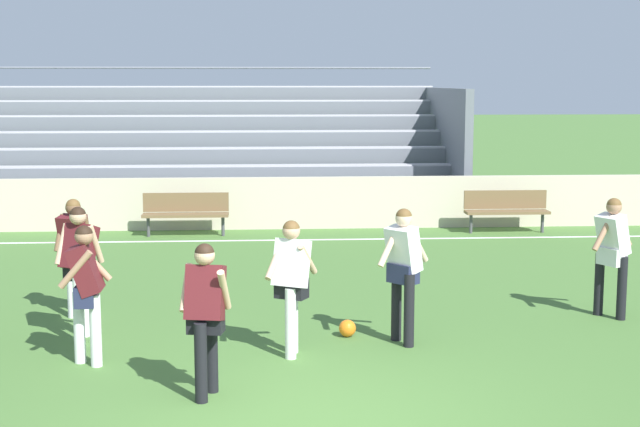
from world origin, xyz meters
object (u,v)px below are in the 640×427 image
(player_white_on_ball, at_px, (291,276))
(player_dark_wide_left, at_px, (75,247))
(player_white_trailing_run, at_px, (612,247))
(player_dark_deep_cover, at_px, (80,261))
(player_white_dropping_back, at_px, (403,263))
(player_dark_pressing_high, at_px, (205,307))
(bench_centre_sideline, at_px, (506,207))
(bench_far_right, at_px, (186,210))
(soccer_ball, at_px, (347,328))
(bleacher_stand, at_px, (133,146))
(player_dark_challenging, at_px, (86,283))

(player_white_on_ball, relative_size, player_dark_wide_left, 0.99)
(player_white_trailing_run, bearing_deg, player_dark_deep_cover, -174.38)
(player_white_dropping_back, height_order, player_dark_pressing_high, player_white_dropping_back)
(bench_centre_sideline, relative_size, player_white_trailing_run, 1.08)
(bench_centre_sideline, xyz_separation_m, player_dark_pressing_high, (-5.84, -10.15, 0.41))
(bench_far_right, height_order, soccer_ball, bench_far_right)
(player_white_dropping_back, bearing_deg, bench_far_right, 111.80)
(player_dark_deep_cover, xyz_separation_m, player_white_trailing_run, (7.06, 0.70, -0.03))
(bench_centre_sideline, distance_m, player_white_trailing_run, 7.25)
(bench_far_right, bearing_deg, bench_centre_sideline, 0.00)
(bleacher_stand, xyz_separation_m, player_white_dropping_back, (4.99, -12.82, -0.58))
(player_white_dropping_back, bearing_deg, bench_centre_sideline, 67.04)
(player_white_on_ball, height_order, player_dark_challenging, player_white_on_ball)
(player_white_on_ball, xyz_separation_m, soccer_ball, (0.74, 0.77, -0.85))
(bench_far_right, relative_size, player_white_dropping_back, 1.06)
(player_dark_deep_cover, xyz_separation_m, player_dark_wide_left, (-0.31, 1.27, -0.04))
(player_dark_wide_left, bearing_deg, player_dark_deep_cover, -76.27)
(bench_far_right, height_order, player_white_trailing_run, player_white_trailing_run)
(bench_centre_sideline, distance_m, bench_far_right, 6.85)
(player_white_dropping_back, relative_size, player_dark_deep_cover, 1.00)
(player_dark_challenging, distance_m, soccer_ball, 3.35)
(bench_far_right, bearing_deg, player_dark_deep_cover, -94.92)
(player_dark_deep_cover, bearing_deg, player_dark_challenging, -75.65)
(player_white_trailing_run, height_order, player_dark_wide_left, player_white_trailing_run)
(player_white_trailing_run, xyz_separation_m, player_dark_wide_left, (-7.37, 0.57, -0.02))
(bench_centre_sideline, xyz_separation_m, player_dark_deep_cover, (-7.53, -7.92, 0.47))
(bleacher_stand, relative_size, player_dark_pressing_high, 10.12)
(bleacher_stand, height_order, bench_far_right, bleacher_stand)
(player_dark_challenging, bearing_deg, player_white_on_ball, 4.94)
(player_white_trailing_run, relative_size, soccer_ball, 7.56)
(player_dark_pressing_high, bearing_deg, bench_far_right, 95.68)
(player_dark_deep_cover, bearing_deg, player_dark_wide_left, 103.73)
(player_dark_deep_cover, height_order, player_dark_wide_left, player_dark_deep_cover)
(bench_far_right, bearing_deg, player_dark_pressing_high, -84.32)
(player_dark_wide_left, bearing_deg, player_white_trailing_run, -4.45)
(player_dark_challenging, xyz_separation_m, soccer_ball, (3.09, 0.97, -0.85))
(bench_centre_sideline, bearing_deg, bench_far_right, 180.00)
(bleacher_stand, relative_size, player_white_dropping_back, 9.62)
(player_white_dropping_back, distance_m, player_dark_wide_left, 4.63)
(bench_centre_sideline, height_order, player_dark_deep_cover, player_dark_deep_cover)
(player_white_dropping_back, bearing_deg, player_white_trailing_run, 19.73)
(player_white_on_ball, height_order, player_white_trailing_run, player_white_trailing_run)
(bench_centre_sideline, bearing_deg, player_white_on_ball, -119.36)
(bleacher_stand, height_order, player_dark_pressing_high, bleacher_stand)
(player_dark_pressing_high, relative_size, soccer_ball, 7.34)
(player_white_on_ball, height_order, player_dark_wide_left, player_dark_wide_left)
(bench_far_right, bearing_deg, bleacher_stand, 110.27)
(bleacher_stand, bearing_deg, player_dark_pressing_high, -79.67)
(bench_centre_sideline, relative_size, player_dark_challenging, 1.11)
(player_white_on_ball, bearing_deg, player_dark_challenging, -175.06)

